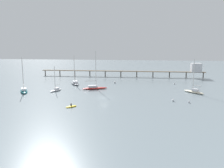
# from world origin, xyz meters

# --- Properties ---
(ground_plane) EXTENTS (400.00, 400.00, 0.00)m
(ground_plane) POSITION_xyz_m (0.00, 0.00, 0.00)
(ground_plane) COLOR gray
(pier) EXTENTS (86.92, 5.62, 7.61)m
(pier) POSITION_xyz_m (22.24, 50.80, 4.32)
(pier) COLOR brown
(pier) RESTS_ON ground_plane
(sailboat_gray) EXTENTS (6.95, 9.77, 12.38)m
(sailboat_gray) POSITION_xyz_m (-16.88, 23.16, 0.70)
(sailboat_gray) COLOR gray
(sailboat_gray) RESTS_ON ground_plane
(sailboat_white) EXTENTS (3.29, 6.42, 9.08)m
(sailboat_white) POSITION_xyz_m (-19.24, 8.10, 0.60)
(sailboat_white) COLOR white
(sailboat_white) RESTS_ON ground_plane
(sailboat_teal) EXTENTS (6.80, 9.10, 12.27)m
(sailboat_teal) POSITION_xyz_m (-29.81, 4.69, 0.72)
(sailboat_teal) COLOR #1E727A
(sailboat_teal) RESTS_ON ground_plane
(sailboat_red) EXTENTS (9.68, 5.60, 14.39)m
(sailboat_red) POSITION_xyz_m (-6.16, 13.59, 0.81)
(sailboat_red) COLOR red
(sailboat_red) RESTS_ON ground_plane
(sailboat_cream) EXTENTS (6.78, 7.55, 11.93)m
(sailboat_cream) POSITION_xyz_m (29.75, 11.96, 0.71)
(sailboat_cream) COLOR beige
(sailboat_cream) RESTS_ON ground_plane
(dinghy_yellow) EXTENTS (3.15, 3.22, 1.14)m
(dinghy_yellow) POSITION_xyz_m (-6.70, -11.97, 0.20)
(dinghy_yellow) COLOR yellow
(dinghy_yellow) RESTS_ON ground_plane
(mooring_buoy_inner) EXTENTS (0.64, 0.64, 0.64)m
(mooring_buoy_inner) POSITION_xyz_m (25.38, -2.73, 0.32)
(mooring_buoy_inner) COLOR silver
(mooring_buoy_inner) RESTS_ON ground_plane
(mooring_buoy_near) EXTENTS (0.70, 0.70, 0.70)m
(mooring_buoy_near) POSITION_xyz_m (21.08, -1.53, 0.35)
(mooring_buoy_near) COLOR silver
(mooring_buoy_near) RESTS_ON ground_plane
(mooring_buoy_mid) EXTENTS (0.68, 0.68, 0.68)m
(mooring_buoy_mid) POSITION_xyz_m (25.30, 28.87, 0.34)
(mooring_buoy_mid) COLOR silver
(mooring_buoy_mid) RESTS_ON ground_plane
(mooring_buoy_outer) EXTENTS (0.84, 0.84, 0.84)m
(mooring_buoy_outer) POSITION_xyz_m (-0.29, 28.36, 0.42)
(mooring_buoy_outer) COLOR silver
(mooring_buoy_outer) RESTS_ON ground_plane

